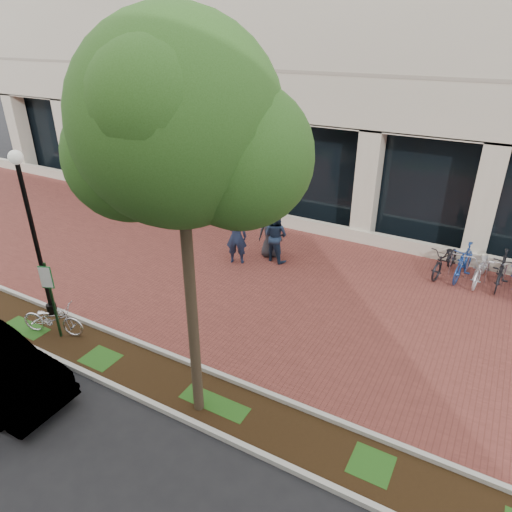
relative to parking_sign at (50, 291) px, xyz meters
The scene contains 13 objects.
ground 6.25m from the parking_sign, 59.86° to the left, with size 120.00×120.00×0.00m, color black.
brick_plaza 6.25m from the parking_sign, 59.86° to the left, with size 40.00×9.00×0.01m, color brown.
planting_strip 3.37m from the parking_sign, ahead, with size 40.00×1.50×0.01m, color black.
curb_plaza_side 3.44m from the parking_sign, 14.02° to the left, with size 40.00×0.12×0.12m, color #B1B1A7.
curb_street_side 3.43m from the parking_sign, 13.56° to the right, with size 40.00×0.12×0.12m, color #B1B1A7.
parking_sign is the anchor object (origin of this frame).
lamppost 1.80m from the parking_sign, 149.71° to the left, with size 0.36×0.36×4.74m.
street_tree 6.50m from the parking_sign, ahead, with size 4.11×3.42×7.78m.
locked_bicycle 1.01m from the parking_sign, 169.37° to the left, with size 0.61×1.74×0.91m, color silver.
pedestrian_left 6.31m from the parking_sign, 72.92° to the left, with size 0.73×0.48×1.99m, color #1B2644.
pedestrian_mid 7.46m from the parking_sign, 66.61° to the left, with size 0.91×0.71×1.88m, color #1D2E49.
pedestrian_right 7.53m from the parking_sign, 69.33° to the left, with size 0.85×0.55×1.74m, color #2D2D32.
bike_rack_cluster 13.04m from the parking_sign, 41.77° to the left, with size 3.62×2.11×1.17m.
Camera 1 is at (6.35, -11.38, 7.39)m, focal length 32.00 mm.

